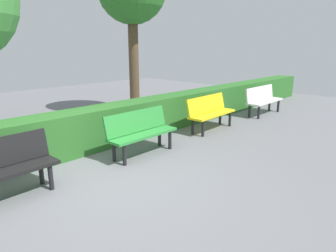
{
  "coord_description": "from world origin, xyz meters",
  "views": [
    {
      "loc": [
        2.52,
        3.69,
        2.09
      ],
      "look_at": [
        -1.66,
        -0.27,
        0.55
      ],
      "focal_mm": 32.25,
      "sensor_mm": 36.0,
      "label": 1
    }
  ],
  "objects": [
    {
      "name": "ground_plane",
      "position": [
        0.0,
        0.0,
        0.0
      ],
      "size": [
        22.58,
        22.58,
        0.0
      ],
      "primitive_type": "plane",
      "color": "slate"
    },
    {
      "name": "bench_white",
      "position": [
        -6.25,
        -0.55,
        0.48
      ],
      "size": [
        1.64,
        0.46,
        0.86
      ],
      "rotation": [
        0.0,
        0.0,
        0.0
      ],
      "color": "white",
      "rests_on": "ground_plane"
    },
    {
      "name": "bench_yellow",
      "position": [
        -3.64,
        -0.68,
        0.48
      ],
      "size": [
        1.59,
        0.54,
        0.86
      ],
      "rotation": [
        0.0,
        0.0,
        0.05
      ],
      "color": "yellow",
      "rests_on": "ground_plane"
    },
    {
      "name": "bench_green",
      "position": [
        -1.23,
        -0.6,
        0.48
      ],
      "size": [
        1.52,
        0.49,
        0.86
      ],
      "rotation": [
        0.0,
        0.0,
        0.02
      ],
      "color": "#2D8C38",
      "rests_on": "ground_plane"
    },
    {
      "name": "hedge_row",
      "position": [
        -1.15,
        -1.59,
        0.42
      ],
      "size": [
        18.58,
        0.65,
        0.85
      ],
      "primitive_type": "cube",
      "color": "#2D6B28",
      "rests_on": "ground_plane"
    }
  ]
}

